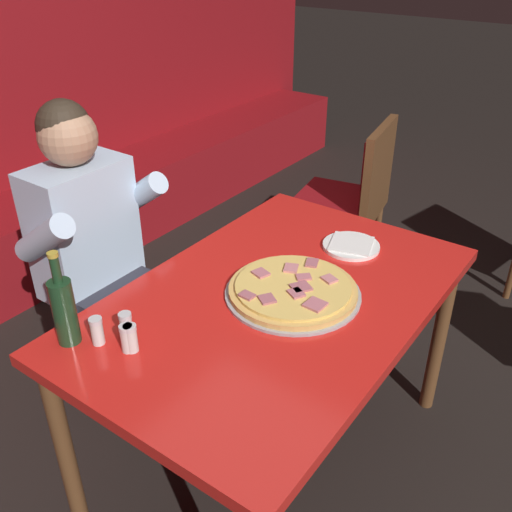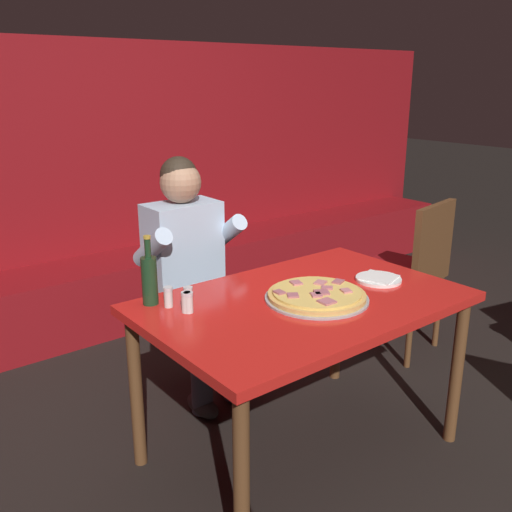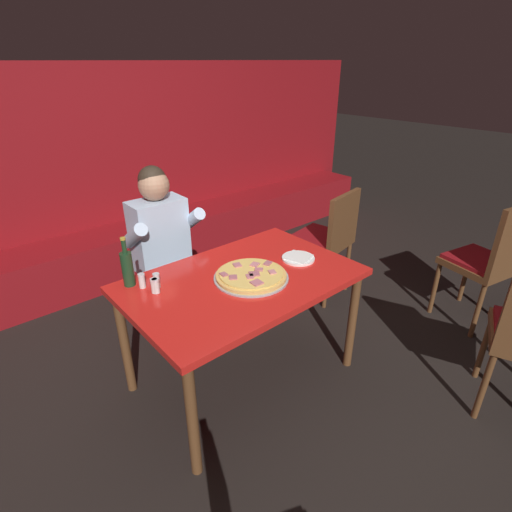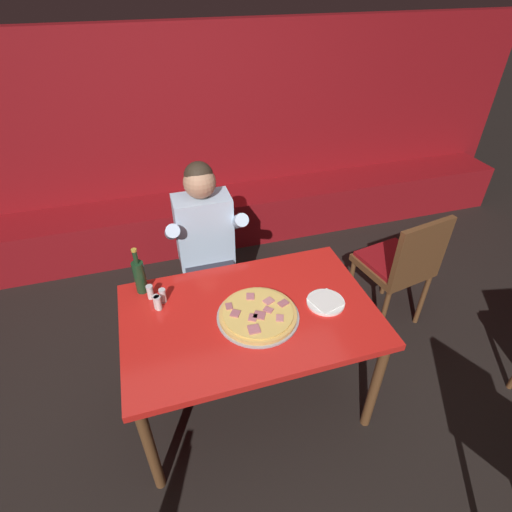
{
  "view_description": "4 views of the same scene",
  "coord_description": "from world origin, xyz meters",
  "px_view_note": "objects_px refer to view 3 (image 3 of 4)",
  "views": [
    {
      "loc": [
        -1.27,
        -0.84,
        1.79
      ],
      "look_at": [
        0.21,
        0.23,
        0.73
      ],
      "focal_mm": 40.0,
      "sensor_mm": 36.0,
      "label": 1
    },
    {
      "loc": [
        -1.55,
        -1.64,
        1.65
      ],
      "look_at": [
        -0.08,
        0.23,
        0.9
      ],
      "focal_mm": 40.0,
      "sensor_mm": 36.0,
      "label": 2
    },
    {
      "loc": [
        -1.27,
        -1.61,
        1.91
      ],
      "look_at": [
        0.2,
        0.11,
        0.79
      ],
      "focal_mm": 28.0,
      "sensor_mm": 36.0,
      "label": 3
    },
    {
      "loc": [
        -0.41,
        -1.48,
        2.28
      ],
      "look_at": [
        0.11,
        0.25,
        0.93
      ],
      "focal_mm": 28.0,
      "sensor_mm": 36.0,
      "label": 4
    }
  ],
  "objects_px": {
    "dining_chair_near_right": "(493,256)",
    "main_dining_table": "(242,289)",
    "beer_bottle": "(127,268)",
    "diner_seated_blue_shirt": "(166,248)",
    "plate_white_paper": "(298,258)",
    "shaker_oregano": "(142,281)",
    "shaker_red_pepper_flakes": "(156,286)",
    "pizza": "(251,275)",
    "shaker_parmesan": "(157,281)",
    "dining_chair_far_left": "(328,235)",
    "shaker_black_pepper": "(154,286)"
  },
  "relations": [
    {
      "from": "diner_seated_blue_shirt",
      "to": "dining_chair_near_right",
      "type": "distance_m",
      "value": 2.4
    },
    {
      "from": "shaker_oregano",
      "to": "shaker_black_pepper",
      "type": "relative_size",
      "value": 1.0
    },
    {
      "from": "beer_bottle",
      "to": "dining_chair_far_left",
      "type": "bearing_deg",
      "value": -0.22
    },
    {
      "from": "main_dining_table",
      "to": "dining_chair_near_right",
      "type": "distance_m",
      "value": 1.94
    },
    {
      "from": "main_dining_table",
      "to": "shaker_red_pepper_flakes",
      "type": "distance_m",
      "value": 0.51
    },
    {
      "from": "shaker_red_pepper_flakes",
      "to": "pizza",
      "type": "bearing_deg",
      "value": -23.47
    },
    {
      "from": "beer_bottle",
      "to": "dining_chair_far_left",
      "type": "distance_m",
      "value": 1.77
    },
    {
      "from": "diner_seated_blue_shirt",
      "to": "beer_bottle",
      "type": "bearing_deg",
      "value": -138.54
    },
    {
      "from": "plate_white_paper",
      "to": "shaker_black_pepper",
      "type": "relative_size",
      "value": 2.44
    },
    {
      "from": "shaker_oregano",
      "to": "dining_chair_far_left",
      "type": "distance_m",
      "value": 1.72
    },
    {
      "from": "shaker_red_pepper_flakes",
      "to": "diner_seated_blue_shirt",
      "type": "relative_size",
      "value": 0.07
    },
    {
      "from": "shaker_oregano",
      "to": "shaker_red_pepper_flakes",
      "type": "bearing_deg",
      "value": -71.96
    },
    {
      "from": "dining_chair_near_right",
      "to": "dining_chair_far_left",
      "type": "relative_size",
      "value": 1.07
    },
    {
      "from": "beer_bottle",
      "to": "shaker_parmesan",
      "type": "bearing_deg",
      "value": -49.96
    },
    {
      "from": "pizza",
      "to": "shaker_parmesan",
      "type": "xyz_separation_m",
      "value": [
        -0.47,
        0.27,
        0.02
      ]
    },
    {
      "from": "pizza",
      "to": "diner_seated_blue_shirt",
      "type": "xyz_separation_m",
      "value": [
        -0.12,
        0.79,
        -0.07
      ]
    },
    {
      "from": "diner_seated_blue_shirt",
      "to": "plate_white_paper",
      "type": "bearing_deg",
      "value": -57.47
    },
    {
      "from": "dining_chair_near_right",
      "to": "main_dining_table",
      "type": "bearing_deg",
      "value": 157.57
    },
    {
      "from": "shaker_parmesan",
      "to": "dining_chair_far_left",
      "type": "bearing_deg",
      "value": 4.13
    },
    {
      "from": "shaker_parmesan",
      "to": "dining_chair_far_left",
      "type": "height_order",
      "value": "dining_chair_far_left"
    },
    {
      "from": "beer_bottle",
      "to": "shaker_oregano",
      "type": "distance_m",
      "value": 0.11
    },
    {
      "from": "pizza",
      "to": "shaker_parmesan",
      "type": "distance_m",
      "value": 0.54
    },
    {
      "from": "shaker_parmesan",
      "to": "shaker_red_pepper_flakes",
      "type": "bearing_deg",
      "value": -120.77
    },
    {
      "from": "shaker_oregano",
      "to": "diner_seated_blue_shirt",
      "type": "distance_m",
      "value": 0.63
    },
    {
      "from": "beer_bottle",
      "to": "diner_seated_blue_shirt",
      "type": "relative_size",
      "value": 0.23
    },
    {
      "from": "shaker_oregano",
      "to": "shaker_parmesan",
      "type": "xyz_separation_m",
      "value": [
        0.06,
        -0.05,
        0.0
      ]
    },
    {
      "from": "shaker_oregano",
      "to": "plate_white_paper",
      "type": "bearing_deg",
      "value": -19.47
    },
    {
      "from": "plate_white_paper",
      "to": "dining_chair_near_right",
      "type": "relative_size",
      "value": 0.2
    },
    {
      "from": "beer_bottle",
      "to": "dining_chair_near_right",
      "type": "bearing_deg",
      "value": -25.08
    },
    {
      "from": "shaker_red_pepper_flakes",
      "to": "diner_seated_blue_shirt",
      "type": "xyz_separation_m",
      "value": [
        0.38,
        0.58,
        -0.09
      ]
    },
    {
      "from": "plate_white_paper",
      "to": "shaker_oregano",
      "type": "height_order",
      "value": "shaker_oregano"
    },
    {
      "from": "shaker_red_pepper_flakes",
      "to": "dining_chair_near_right",
      "type": "height_order",
      "value": "dining_chair_near_right"
    },
    {
      "from": "plate_white_paper",
      "to": "beer_bottle",
      "type": "bearing_deg",
      "value": 157.37
    },
    {
      "from": "plate_white_paper",
      "to": "shaker_oregano",
      "type": "bearing_deg",
      "value": 160.53
    },
    {
      "from": "main_dining_table",
      "to": "dining_chair_near_right",
      "type": "bearing_deg",
      "value": -22.43
    },
    {
      "from": "diner_seated_blue_shirt",
      "to": "dining_chair_far_left",
      "type": "height_order",
      "value": "diner_seated_blue_shirt"
    },
    {
      "from": "shaker_oregano",
      "to": "diner_seated_blue_shirt",
      "type": "bearing_deg",
      "value": 49.15
    },
    {
      "from": "dining_chair_far_left",
      "to": "shaker_red_pepper_flakes",
      "type": "bearing_deg",
      "value": -174.18
    },
    {
      "from": "beer_bottle",
      "to": "shaker_black_pepper",
      "type": "relative_size",
      "value": 3.4
    },
    {
      "from": "plate_white_paper",
      "to": "dining_chair_far_left",
      "type": "height_order",
      "value": "dining_chair_far_left"
    },
    {
      "from": "shaker_parmesan",
      "to": "diner_seated_blue_shirt",
      "type": "distance_m",
      "value": 0.63
    },
    {
      "from": "dining_chair_near_right",
      "to": "beer_bottle",
      "type": "bearing_deg",
      "value": 154.92
    },
    {
      "from": "pizza",
      "to": "shaker_black_pepper",
      "type": "xyz_separation_m",
      "value": [
        -0.5,
        0.22,
        0.02
      ]
    },
    {
      "from": "plate_white_paper",
      "to": "dining_chair_near_right",
      "type": "bearing_deg",
      "value": -26.74
    },
    {
      "from": "main_dining_table",
      "to": "shaker_red_pepper_flakes",
      "type": "xyz_separation_m",
      "value": [
        -0.46,
        0.17,
        0.12
      ]
    },
    {
      "from": "pizza",
      "to": "dining_chair_far_left",
      "type": "height_order",
      "value": "dining_chair_far_left"
    },
    {
      "from": "pizza",
      "to": "shaker_oregano",
      "type": "height_order",
      "value": "shaker_oregano"
    },
    {
      "from": "dining_chair_far_left",
      "to": "shaker_black_pepper",
      "type": "bearing_deg",
      "value": -174.5
    },
    {
      "from": "dining_chair_far_left",
      "to": "beer_bottle",
      "type": "bearing_deg",
      "value": 179.78
    },
    {
      "from": "beer_bottle",
      "to": "dining_chair_near_right",
      "type": "relative_size",
      "value": 0.28
    }
  ]
}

